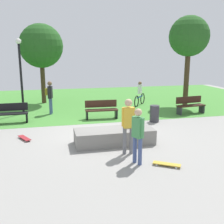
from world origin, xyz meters
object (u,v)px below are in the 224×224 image
(skateboard_by_ledge, at_px, (167,164))
(skateboard_spare, at_px, (24,138))
(tree_young_birch, at_px, (189,37))
(park_bench_far_left, at_px, (101,109))
(tree_slender_maple, at_px, (41,46))
(park_bench_far_right, at_px, (10,113))
(lamp_post, at_px, (20,69))
(skater_performing_trick, at_px, (128,122))
(concrete_ledge, at_px, (114,136))
(cyclist_on_bicycle, at_px, (140,95))
(skater_watching, at_px, (138,132))
(trash_bin, at_px, (154,114))
(backpack_on_ledge, at_px, (130,123))
(park_bench_near_path, at_px, (190,105))
(pedestrian_with_backpack, at_px, (50,94))

(skateboard_by_ledge, relative_size, skateboard_spare, 0.97)
(skateboard_by_ledge, xyz_separation_m, tree_young_birch, (5.09, 8.35, 4.07))
(park_bench_far_left, bearing_deg, tree_slender_maple, 119.57)
(park_bench_far_left, distance_m, park_bench_far_right, 4.32)
(park_bench_far_right, relative_size, lamp_post, 0.41)
(skateboard_by_ledge, distance_m, lamp_post, 9.59)
(skater_performing_trick, relative_size, park_bench_far_right, 1.13)
(concrete_ledge, bearing_deg, cyclist_on_bicycle, 63.74)
(skater_watching, relative_size, park_bench_far_right, 1.04)
(concrete_ledge, distance_m, lamp_post, 7.16)
(tree_young_birch, relative_size, trash_bin, 6.80)
(backpack_on_ledge, distance_m, lamp_post, 7.29)
(skater_performing_trick, xyz_separation_m, park_bench_near_path, (4.95, 4.84, -0.60))
(skater_performing_trick, height_order, park_bench_far_left, skater_performing_trick)
(skateboard_by_ledge, relative_size, park_bench_far_left, 0.48)
(skater_performing_trick, bearing_deg, skateboard_by_ledge, -55.45)
(skateboard_by_ledge, bearing_deg, backpack_on_ledge, 99.38)
(lamp_post, relative_size, trash_bin, 4.97)
(skater_performing_trick, bearing_deg, lamp_post, 119.13)
(park_bench_far_left, bearing_deg, skater_watching, -90.20)
(backpack_on_ledge, height_order, park_bench_far_right, park_bench_far_right)
(tree_young_birch, bearing_deg, skateboard_spare, -152.42)
(concrete_ledge, distance_m, park_bench_far_left, 3.78)
(skateboard_by_ledge, bearing_deg, concrete_ledge, 114.17)
(skateboard_spare, xyz_separation_m, park_bench_near_path, (8.37, 2.57, 0.42))
(skater_performing_trick, xyz_separation_m, tree_young_birch, (5.91, 7.15, 3.06))
(skateboard_spare, distance_m, park_bench_far_right, 2.89)
(concrete_ledge, height_order, park_bench_far_left, park_bench_far_left)
(backpack_on_ledge, relative_size, tree_slender_maple, 0.06)
(pedestrian_with_backpack, bearing_deg, skater_watching, -71.41)
(skater_watching, xyz_separation_m, skateboard_spare, (-3.47, 3.09, -0.91))
(skater_watching, bearing_deg, tree_young_birch, 53.63)
(park_bench_far_right, distance_m, tree_slender_maple, 5.96)
(park_bench_far_left, height_order, lamp_post, lamp_post)
(trash_bin, bearing_deg, skater_watching, -117.89)
(cyclist_on_bicycle, bearing_deg, pedestrian_with_backpack, -167.77)
(tree_young_birch, height_order, pedestrian_with_backpack, tree_young_birch)
(park_bench_near_path, height_order, park_bench_far_right, same)
(concrete_ledge, bearing_deg, park_bench_near_path, 36.27)
(backpack_on_ledge, relative_size, park_bench_far_left, 0.20)
(backpack_on_ledge, bearing_deg, tree_slender_maple, 88.95)
(tree_young_birch, bearing_deg, cyclist_on_bicycle, 170.31)
(backpack_on_ledge, xyz_separation_m, cyclist_on_bicycle, (2.62, 6.45, -0.06))
(skater_watching, relative_size, cyclist_on_bicycle, 1.10)
(backpack_on_ledge, bearing_deg, pedestrian_with_backpack, 96.84)
(park_bench_near_path, distance_m, lamp_post, 9.21)
(skater_watching, bearing_deg, park_bench_far_right, 126.38)
(skater_watching, xyz_separation_m, park_bench_near_path, (4.91, 5.66, -0.50))
(skater_performing_trick, relative_size, tree_slender_maple, 0.36)
(skater_watching, height_order, pedestrian_with_backpack, pedestrian_with_backpack)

